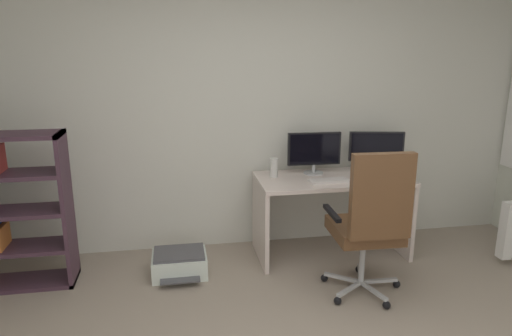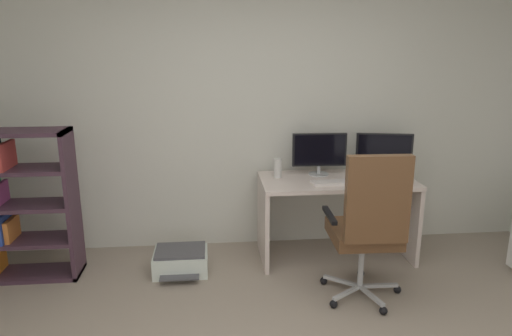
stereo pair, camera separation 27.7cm
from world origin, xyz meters
TOP-DOWN VIEW (x-y plane):
  - wall_back at (0.00, 2.27)m, footprint 5.38×0.10m
  - desk at (0.73, 1.84)m, footprint 1.34×0.66m
  - monitor_main at (0.60, 1.98)m, footprint 0.49×0.18m
  - monitor_secondary at (1.20, 1.99)m, footprint 0.50×0.18m
  - keyboard at (0.65, 1.70)m, footprint 0.35×0.16m
  - computer_mouse at (0.89, 1.68)m, footprint 0.07×0.10m
  - desktop_speaker at (0.21, 1.94)m, footprint 0.07×0.07m
  - office_chair at (0.74, 1.03)m, footprint 0.61×0.63m
  - bookshelf at (-2.01, 1.71)m, footprint 0.85×0.33m
  - printer at (-0.65, 1.66)m, footprint 0.45×0.43m

SIDE VIEW (x-z plane):
  - printer at x=-0.65m, z-range 0.00..0.20m
  - desk at x=0.73m, z-range 0.17..0.90m
  - bookshelf at x=-2.01m, z-range 0.01..1.24m
  - office_chair at x=0.74m, z-range 0.05..1.21m
  - keyboard at x=0.65m, z-range 0.73..0.75m
  - computer_mouse at x=0.89m, z-range 0.73..0.77m
  - desktop_speaker at x=0.21m, z-range 0.73..0.90m
  - monitor_secondary at x=1.20m, z-range 0.76..1.13m
  - monitor_main at x=0.60m, z-range 0.76..1.14m
  - wall_back at x=0.00m, z-range 0.00..2.51m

